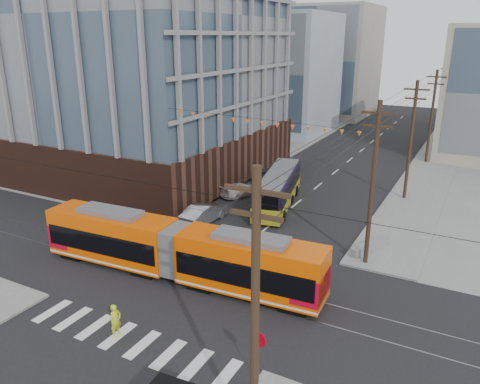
# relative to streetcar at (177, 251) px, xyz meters

# --- Properties ---
(ground) EXTENTS (160.00, 160.00, 0.00)m
(ground) POSITION_rel_streetcar_xyz_m (1.68, -3.60, -1.84)
(ground) COLOR slate
(office_building) EXTENTS (30.00, 25.00, 28.60)m
(office_building) POSITION_rel_streetcar_xyz_m (-20.32, 19.40, 12.46)
(office_building) COLOR #381E16
(office_building) RESTS_ON ground
(bg_bldg_nw_near) EXTENTS (18.00, 16.00, 18.00)m
(bg_bldg_nw_near) POSITION_rel_streetcar_xyz_m (-15.32, 48.40, 7.16)
(bg_bldg_nw_near) COLOR #8C99A5
(bg_bldg_nw_near) RESTS_ON ground
(bg_bldg_nw_far) EXTENTS (16.00, 18.00, 20.00)m
(bg_bldg_nw_far) POSITION_rel_streetcar_xyz_m (-12.32, 68.40, 8.16)
(bg_bldg_nw_far) COLOR gray
(bg_bldg_nw_far) RESTS_ON ground
(utility_pole_near) EXTENTS (0.30, 0.30, 11.00)m
(utility_pole_near) POSITION_rel_streetcar_xyz_m (10.18, -9.60, 3.66)
(utility_pole_near) COLOR black
(utility_pole_near) RESTS_ON ground
(utility_pole_far) EXTENTS (0.30, 0.30, 11.00)m
(utility_pole_far) POSITION_rel_streetcar_xyz_m (10.18, 52.40, 3.66)
(utility_pole_far) COLOR black
(utility_pole_far) RESTS_ON ground
(streetcar) EXTENTS (19.18, 3.80, 3.67)m
(streetcar) POSITION_rel_streetcar_xyz_m (0.00, 0.00, 0.00)
(streetcar) COLOR #E24C00
(streetcar) RESTS_ON ground
(city_bus) EXTENTS (4.83, 11.39, 3.15)m
(city_bus) POSITION_rel_streetcar_xyz_m (0.32, 15.22, -0.26)
(city_bus) COLOR black
(city_bus) RESTS_ON ground
(parked_car_silver) EXTENTS (2.05, 4.95, 1.59)m
(parked_car_silver) POSITION_rel_streetcar_xyz_m (-3.44, 8.68, -1.04)
(parked_car_silver) COLOR #93949A
(parked_car_silver) RESTS_ON ground
(parked_car_white) EXTENTS (3.23, 4.72, 1.27)m
(parked_car_white) POSITION_rel_streetcar_xyz_m (-3.89, 16.00, -1.20)
(parked_car_white) COLOR #BFB2AF
(parked_car_white) RESTS_ON ground
(parked_car_grey) EXTENTS (3.23, 5.02, 1.29)m
(parked_car_grey) POSITION_rel_streetcar_xyz_m (-3.73, 21.86, -1.19)
(parked_car_grey) COLOR #494C54
(parked_car_grey) RESTS_ON ground
(pedestrian) EXTENTS (0.49, 0.69, 1.81)m
(pedestrian) POSITION_rel_streetcar_xyz_m (0.86, -6.63, -0.93)
(pedestrian) COLOR #D1E323
(pedestrian) RESTS_ON ground
(stop_sign) EXTENTS (0.90, 0.90, 2.54)m
(stop_sign) POSITION_rel_streetcar_xyz_m (8.80, -6.35, -0.56)
(stop_sign) COLOR #AC000E
(stop_sign) RESTS_ON ground
(jersey_barrier) EXTENTS (2.26, 3.89, 0.77)m
(jersey_barrier) POSITION_rel_streetcar_xyz_m (9.98, 9.41, -1.45)
(jersey_barrier) COLOR gray
(jersey_barrier) RESTS_ON ground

